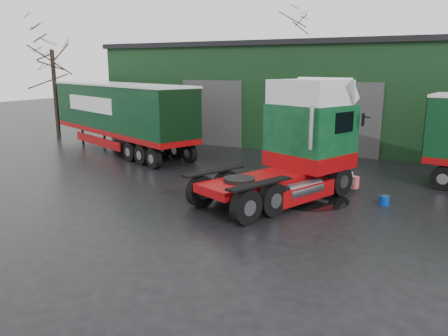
# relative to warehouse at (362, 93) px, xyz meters

# --- Properties ---
(ground) EXTENTS (100.00, 100.00, 0.00)m
(ground) POSITION_rel_warehouse_xyz_m (-2.00, -20.00, -3.16)
(ground) COLOR black
(warehouse) EXTENTS (32.40, 12.40, 6.30)m
(warehouse) POSITION_rel_warehouse_xyz_m (0.00, 0.00, 0.00)
(warehouse) COLOR black
(warehouse) RESTS_ON ground
(hero_tractor) EXTENTS (5.54, 7.63, 4.36)m
(hero_tractor) POSITION_rel_warehouse_xyz_m (-0.53, -15.50, -0.97)
(hero_tractor) COLOR #0E4421
(hero_tractor) RESTS_ON ground
(trailer_left) EXTENTS (12.61, 7.41, 3.92)m
(trailer_left) POSITION_rel_warehouse_xyz_m (-11.95, -10.00, -1.20)
(trailer_left) COLOR silver
(trailer_left) RESTS_ON ground
(wash_bucket) EXTENTS (0.46, 0.46, 0.33)m
(wash_bucket) POSITION_rel_warehouse_xyz_m (3.18, -14.28, -2.99)
(wash_bucket) COLOR navy
(wash_bucket) RESTS_ON ground
(tree_left) EXTENTS (4.40, 4.40, 8.50)m
(tree_left) POSITION_rel_warehouse_xyz_m (-19.00, -8.00, 1.09)
(tree_left) COLOR black
(tree_left) RESTS_ON ground
(tree_back_a) EXTENTS (4.40, 4.40, 9.50)m
(tree_back_a) POSITION_rel_warehouse_xyz_m (-8.00, 10.00, 1.59)
(tree_back_a) COLOR black
(tree_back_a) RESTS_ON ground
(puddle_1) EXTENTS (2.94, 2.94, 0.01)m
(puddle_1) POSITION_rel_warehouse_xyz_m (0.57, -14.77, -3.15)
(puddle_1) COLOR black
(puddle_1) RESTS_ON ground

